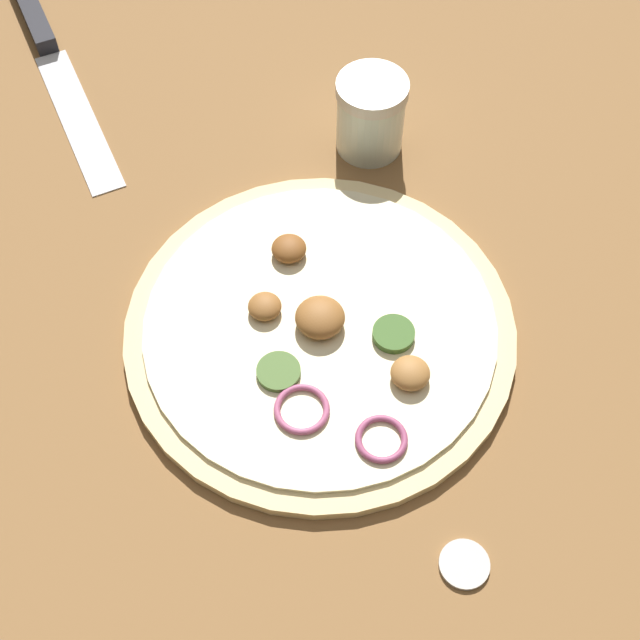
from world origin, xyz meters
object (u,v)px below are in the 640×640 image
(spice_jar, at_px, (371,115))
(pizza, at_px, (321,329))
(knife, at_px, (43,37))
(loose_cap, at_px, (465,564))

(spice_jar, bearing_deg, pizza, -66.77)
(knife, relative_size, loose_cap, 8.24)
(spice_jar, height_order, loose_cap, spice_jar)
(knife, distance_m, spice_jar, 0.36)
(pizza, xyz_separation_m, spice_jar, (-0.08, 0.20, 0.03))
(pizza, bearing_deg, loose_cap, -26.67)
(knife, height_order, spice_jar, spice_jar)
(pizza, distance_m, loose_cap, 0.21)
(pizza, relative_size, loose_cap, 8.82)
(spice_jar, distance_m, loose_cap, 0.40)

